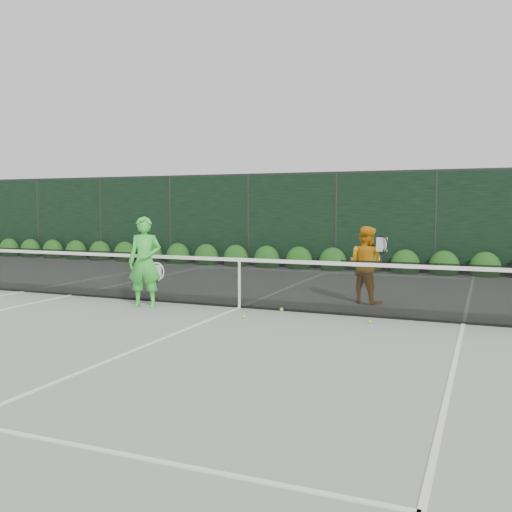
% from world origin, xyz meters
% --- Properties ---
extents(ground, '(80.00, 80.00, 0.00)m').
position_xyz_m(ground, '(0.00, 0.00, 0.00)').
color(ground, gray).
rests_on(ground, ground).
extents(tennis_net, '(12.90, 0.10, 1.07)m').
position_xyz_m(tennis_net, '(-0.02, 0.00, 0.53)').
color(tennis_net, black).
rests_on(tennis_net, ground).
extents(player_woman, '(0.74, 0.59, 1.78)m').
position_xyz_m(player_woman, '(-1.76, -0.60, 0.89)').
color(player_woman, green).
rests_on(player_woman, ground).
extents(player_man, '(0.96, 0.85, 1.58)m').
position_xyz_m(player_man, '(2.16, 1.49, 0.79)').
color(player_man, orange).
rests_on(player_man, ground).
extents(court_lines, '(11.03, 23.83, 0.01)m').
position_xyz_m(court_lines, '(0.00, 0.00, 0.01)').
color(court_lines, white).
rests_on(court_lines, ground).
extents(windscreen_fence, '(32.00, 21.07, 3.06)m').
position_xyz_m(windscreen_fence, '(0.00, -2.71, 1.51)').
color(windscreen_fence, black).
rests_on(windscreen_fence, ground).
extents(hedge_row, '(31.66, 0.65, 0.94)m').
position_xyz_m(hedge_row, '(-0.00, 7.15, 0.23)').
color(hedge_row, '#133B10').
rests_on(hedge_row, ground).
extents(tennis_balls, '(4.80, 1.33, 0.07)m').
position_xyz_m(tennis_balls, '(-0.02, -0.20, 0.03)').
color(tennis_balls, '#BADF31').
rests_on(tennis_balls, ground).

